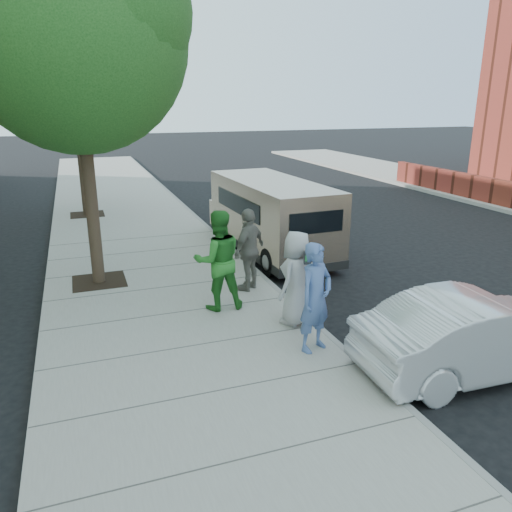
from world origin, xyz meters
The scene contains 12 objects.
ground centered at (0.00, 0.00, 0.00)m, with size 120.00×120.00×0.00m, color black.
sidewalk centered at (-1.00, 0.00, 0.07)m, with size 5.00×60.00×0.15m, color gray.
curb_face centered at (1.44, 0.00, 0.07)m, with size 0.12×60.00×0.16m, color gray.
tree_near centered at (-2.25, 2.40, 5.55)m, with size 4.62×4.60×7.53m.
tree_far centered at (-2.25, 10.00, 4.88)m, with size 3.92×3.80×6.49m.
parking_meter centered at (1.25, -1.56, 1.23)m, with size 0.33×0.20×1.50m.
van centered at (2.51, 3.70, 1.10)m, with size 2.13×5.70×2.08m.
sedan centered at (3.20, -3.64, 0.67)m, with size 1.41×4.04×1.33m, color silver.
person_officer centered at (0.96, -2.31, 1.09)m, with size 0.68×0.45×1.87m, color #4B66A0.
person_green_shirt centered at (-0.07, -0.05, 1.17)m, with size 0.99×0.77×2.03m, color #297D29.
person_gray_shirt centered at (1.10, -1.22, 1.04)m, with size 0.87×0.57×1.79m, color #AEADB0.
person_striped_polo centered at (0.85, 0.74, 1.07)m, with size 1.08×0.45×1.84m, color slate.
Camera 1 is at (-2.58, -9.17, 4.21)m, focal length 35.00 mm.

